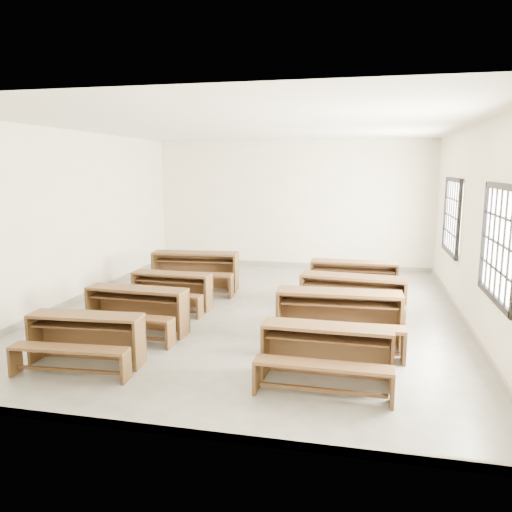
% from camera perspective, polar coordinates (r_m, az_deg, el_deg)
% --- Properties ---
extents(room, '(8.50, 8.50, 3.20)m').
position_cam_1_polar(room, '(8.53, 0.59, 7.56)').
color(room, gray).
rests_on(room, ground).
extents(desk_set_0, '(1.52, 0.86, 0.66)m').
position_cam_1_polar(desk_set_0, '(6.83, -18.99, -8.66)').
color(desk_set_0, brown).
rests_on(desk_set_0, ground).
extents(desk_set_1, '(1.60, 0.88, 0.71)m').
position_cam_1_polar(desk_set_1, '(7.87, -13.59, -5.73)').
color(desk_set_1, brown).
rests_on(desk_set_1, ground).
extents(desk_set_2, '(1.48, 0.81, 0.65)m').
position_cam_1_polar(desk_set_2, '(9.12, -9.70, -3.64)').
color(desk_set_2, brown).
rests_on(desk_set_2, ground).
extents(desk_set_3, '(1.83, 1.05, 0.79)m').
position_cam_1_polar(desk_set_3, '(10.40, -7.03, -1.41)').
color(desk_set_3, brown).
rests_on(desk_set_3, ground).
extents(desk_set_4, '(1.54, 0.82, 0.69)m').
position_cam_1_polar(desk_set_4, '(6.01, 8.05, -10.62)').
color(desk_set_4, brown).
rests_on(desk_set_4, ground).
extents(desk_set_5, '(1.79, 0.97, 0.79)m').
position_cam_1_polar(desk_set_5, '(7.21, 9.40, -6.64)').
color(desk_set_5, brown).
rests_on(desk_set_5, ground).
extents(desk_set_6, '(1.79, 1.05, 0.77)m').
position_cam_1_polar(desk_set_6, '(8.34, 10.96, -4.47)').
color(desk_set_6, brown).
rests_on(desk_set_6, ground).
extents(desk_set_7, '(1.66, 0.88, 0.74)m').
position_cam_1_polar(desk_set_7, '(9.78, 11.10, -2.44)').
color(desk_set_7, brown).
rests_on(desk_set_7, ground).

